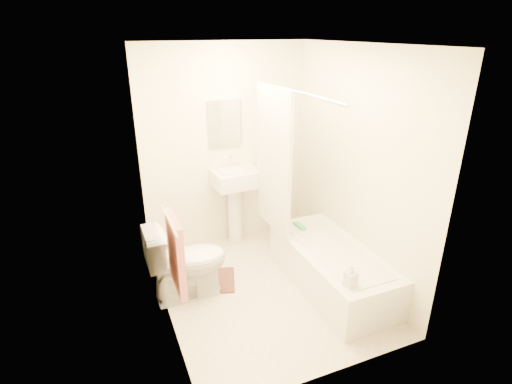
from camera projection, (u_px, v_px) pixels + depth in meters
name	position (u px, v px, depth m)	size (l,w,h in m)	color
floor	(265.00, 289.00, 4.16)	(2.40, 2.40, 0.00)	beige
ceiling	(268.00, 44.00, 3.25)	(2.40, 2.40, 0.00)	white
wall_back	(225.00, 148.00, 4.73)	(2.00, 0.02, 2.40)	beige
wall_left	(158.00, 198.00, 3.35)	(0.02, 2.40, 2.40)	beige
wall_right	(356.00, 168.00, 4.06)	(0.02, 2.40, 2.40)	beige
mirror	(225.00, 124.00, 4.60)	(0.40, 0.03, 0.55)	white
curtain_rod	(293.00, 90.00, 3.59)	(0.03, 0.03, 1.70)	silver
shower_curtain	(273.00, 160.00, 4.23)	(0.04, 0.80, 1.55)	silver
towel_bar	(169.00, 220.00, 3.19)	(0.02, 0.02, 0.60)	silver
towel	(176.00, 254.00, 3.32)	(0.06, 0.45, 0.66)	#CC7266
toilet_paper	(168.00, 242.00, 3.67)	(0.12, 0.12, 0.11)	white
toilet	(187.00, 262.00, 3.93)	(0.44, 0.79, 0.77)	white
sink	(235.00, 204.00, 4.89)	(0.54, 0.43, 1.05)	silver
bathtub	(331.00, 267.00, 4.14)	(0.68, 1.56, 0.44)	white
bath_mat	(206.00, 281.00, 4.28)	(0.61, 0.46, 0.02)	#4B231E
soap_bottle	(351.00, 276.00, 3.43)	(0.09, 0.09, 0.20)	silver
scrub_brush	(299.00, 226.00, 4.48)	(0.06, 0.20, 0.04)	green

